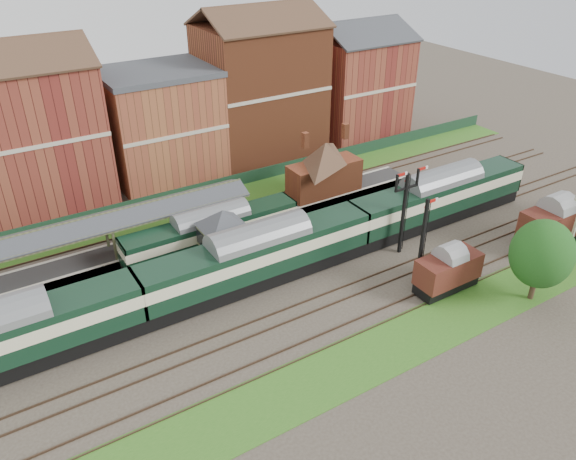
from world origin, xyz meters
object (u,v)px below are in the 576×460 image
semaphore_bracket (404,208)px  signal_box (224,239)px  goods_van_a (448,270)px  dmu_train (259,256)px  platform_railcar (212,231)px

semaphore_bracket → signal_box: bearing=159.1°
semaphore_bracket → goods_van_a: size_ratio=1.47×
dmu_train → goods_van_a: dmu_train is taller
semaphore_bracket → dmu_train: semaphore_bracket is taller
signal_box → semaphore_bracket: 16.16m
semaphore_bracket → platform_railcar: semaphore_bracket is taller
signal_box → goods_van_a: bearing=-40.6°
signal_box → goods_van_a: size_ratio=1.08×
dmu_train → platform_railcar: size_ratio=3.71×
platform_railcar → goods_van_a: 20.88m
dmu_train → goods_van_a: size_ratio=11.10×
signal_box → semaphore_bracket: size_ratio=0.73×
signal_box → goods_van_a: 18.88m
platform_railcar → goods_van_a: size_ratio=2.99×
signal_box → platform_railcar: signal_box is taller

